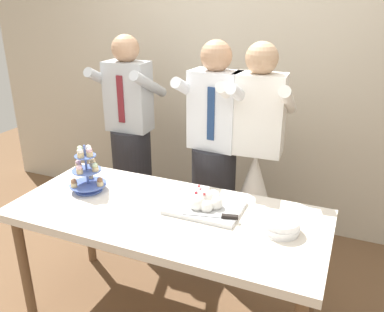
{
  "coord_description": "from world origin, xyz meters",
  "views": [
    {
      "loc": [
        0.92,
        -1.78,
        1.91
      ],
      "look_at": [
        0.1,
        0.15,
        1.07
      ],
      "focal_mm": 37.49,
      "sensor_mm": 36.0,
      "label": 1
    }
  ],
  "objects": [
    {
      "name": "rear_wall",
      "position": [
        0.0,
        1.48,
        1.45
      ],
      "size": [
        5.2,
        0.1,
        2.9
      ],
      "primitive_type": "cube",
      "color": "beige",
      "rests_on": "ground_plane"
    },
    {
      "name": "plate_stack",
      "position": [
        0.64,
        0.04,
        0.81
      ],
      "size": [
        0.2,
        0.2,
        0.08
      ],
      "color": "white",
      "rests_on": "dessert_table"
    },
    {
      "name": "cupcake_stand",
      "position": [
        -0.57,
        0.05,
        0.9
      ],
      "size": [
        0.23,
        0.23,
        0.31
      ],
      "color": "#4C66B2",
      "rests_on": "dessert_table"
    },
    {
      "name": "dessert_table",
      "position": [
        0.0,
        0.0,
        0.7
      ],
      "size": [
        1.8,
        0.8,
        0.78
      ],
      "color": "silver",
      "rests_on": "ground_plane"
    },
    {
      "name": "person_guest",
      "position": [
        -0.74,
        0.85,
        0.75
      ],
      "size": [
        0.47,
        0.5,
        1.66
      ],
      "color": "#232328",
      "rests_on": "ground_plane"
    },
    {
      "name": "person_bride",
      "position": [
        0.32,
        0.74,
        0.58
      ],
      "size": [
        0.56,
        0.56,
        1.66
      ],
      "color": "white",
      "rests_on": "ground_plane"
    },
    {
      "name": "person_groom",
      "position": [
        0.02,
        0.73,
        0.75
      ],
      "size": [
        0.5,
        0.52,
        1.66
      ],
      "color": "#232328",
      "rests_on": "ground_plane"
    },
    {
      "name": "main_cake_tray",
      "position": [
        0.19,
        0.11,
        0.82
      ],
      "size": [
        0.43,
        0.31,
        0.13
      ],
      "color": "silver",
      "rests_on": "dessert_table"
    }
  ]
}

